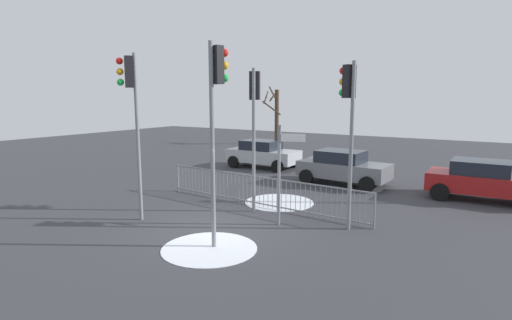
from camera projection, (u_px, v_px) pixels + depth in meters
ground_plane at (213, 228)px, 11.64m from camera, size 60.00×60.00×0.00m
traffic_light_foreground_left at (216, 99)px, 9.66m from camera, size 0.36×0.56×5.06m
traffic_light_rear_right at (131, 100)px, 11.76m from camera, size 0.44×0.49×5.02m
traffic_light_rear_left at (255, 108)px, 12.90m from camera, size 0.38×0.54×4.66m
traffic_light_mid_left at (349, 108)px, 11.07m from camera, size 0.53×0.40×4.72m
direction_sign_post at (281, 170)px, 11.63m from camera, size 0.77×0.24×2.96m
pedestrian_guard_railing at (259, 191)px, 13.76m from camera, size 8.11×0.64×1.07m
car_silver_far at (263, 153)px, 21.42m from camera, size 3.80×1.92×1.47m
car_red_mid at (483, 180)px, 14.60m from camera, size 3.80×1.93×1.47m
car_grey_trailing at (343, 167)px, 17.32m from camera, size 3.89×2.10×1.47m
bare_tree_left at (276, 115)px, 31.96m from camera, size 2.01×1.74×4.59m
snow_patch_kerb at (279, 202)px, 14.40m from camera, size 2.46×2.46×0.01m
snow_patch_island at (209, 248)px, 10.01m from camera, size 2.40×2.40×0.01m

